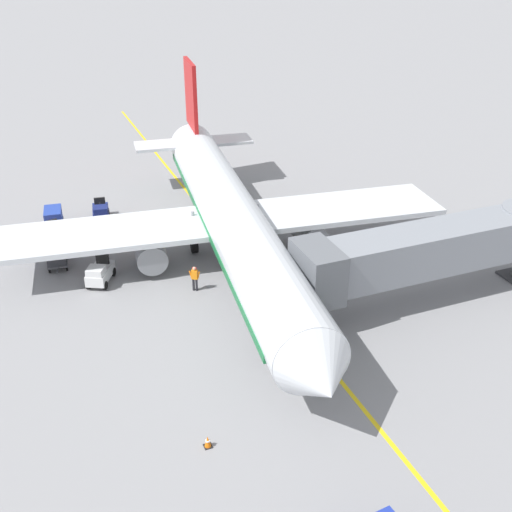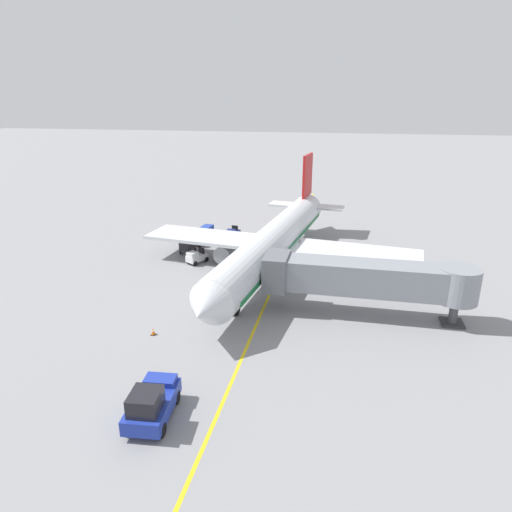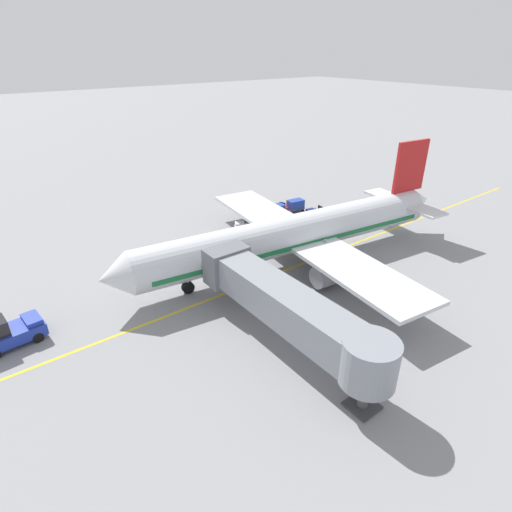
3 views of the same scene
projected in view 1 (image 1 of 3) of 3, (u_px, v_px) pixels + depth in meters
name	position (u px, v px, depth m)	size (l,w,h in m)	color
ground_plane	(233.00, 249.00, 44.26)	(400.00, 400.00, 0.00)	gray
gate_lead_in_line	(233.00, 248.00, 44.25)	(0.24, 80.00, 0.01)	gold
parked_airliner	(231.00, 217.00, 41.34)	(30.42, 37.33, 10.63)	silver
jet_bridge	(433.00, 248.00, 36.72)	(17.38, 3.50, 4.98)	gray
baggage_tug_lead	(57.00, 235.00, 44.56)	(1.89, 2.74, 1.62)	#B21E1E
baggage_tug_trailing	(100.00, 273.00, 39.70)	(2.22, 2.77, 1.62)	silver
baggage_tug_spare	(101.00, 212.00, 48.11)	(1.60, 2.65, 1.62)	navy
baggage_cart_front	(57.00, 253.00, 41.55)	(1.55, 2.96, 1.58)	#4C4C51
baggage_cart_second_in_train	(57.00, 235.00, 44.07)	(1.55, 2.96, 1.58)	#4C4C51
baggage_cart_third_in_train	(53.00, 217.00, 46.74)	(1.55, 2.96, 1.58)	#4C4C51
ground_crew_wing_walker	(123.00, 229.00, 44.94)	(0.41, 0.69, 1.69)	#232328
ground_crew_loader	(195.00, 277.00, 38.73)	(0.66, 0.46, 1.69)	#232328
safety_cone_nose_left	(208.00, 442.00, 27.28)	(0.36, 0.36, 0.59)	black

